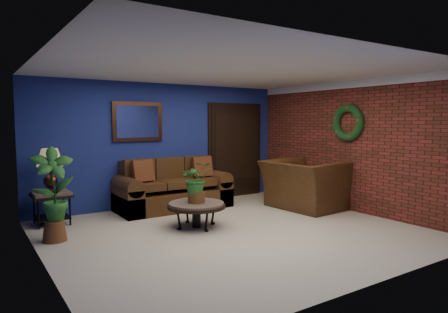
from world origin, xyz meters
TOP-DOWN VIEW (x-y plane):
  - floor at (0.00, 0.00)m, footprint 5.50×5.50m
  - wall_back at (0.00, 2.50)m, footprint 5.50×0.04m
  - wall_left at (-2.75, 0.00)m, footprint 0.04×5.00m
  - wall_right_brick at (2.75, 0.00)m, footprint 0.04×5.00m
  - ceiling at (0.00, 0.00)m, footprint 5.50×5.00m
  - crown_molding at (2.72, 0.00)m, footprint 0.03×5.00m
  - wall_mirror at (-0.60, 2.46)m, footprint 1.02×0.06m
  - closet_door at (1.75, 2.47)m, footprint 1.44×0.06m
  - wreath at (2.69, 0.05)m, footprint 0.16×0.72m
  - sofa at (-0.06, 2.08)m, footprint 2.22×0.96m
  - coffee_table at (-0.36, 0.55)m, footprint 0.95×0.95m
  - end_table at (-2.30, 2.05)m, footprint 0.60×0.60m
  - table_lamp at (-2.30, 2.05)m, footprint 0.42×0.42m
  - side_chair at (0.34, 2.11)m, footprint 0.39×0.39m
  - armchair at (2.15, 0.62)m, footprint 1.36×1.53m
  - coffee_plant at (-0.36, 0.55)m, footprint 0.57×0.52m
  - floor_plant at (2.35, 1.83)m, footprint 0.40×0.35m
  - tall_plant at (-2.45, 1.00)m, footprint 0.62×0.44m

SIDE VIEW (x-z plane):
  - floor at x=0.00m, z-range 0.00..0.00m
  - sofa at x=-0.06m, z-range -0.17..0.83m
  - coffee_table at x=-0.36m, z-range 0.15..0.55m
  - floor_plant at x=2.35m, z-range 0.01..0.81m
  - end_table at x=-2.30m, z-range 0.15..0.70m
  - armchair at x=2.15m, z-range 0.00..0.95m
  - side_chair at x=0.34m, z-range 0.06..0.91m
  - tall_plant at x=-2.45m, z-range 0.05..1.42m
  - coffee_plant at x=-0.36m, z-range 0.44..1.11m
  - table_lamp at x=-2.30m, z-range 0.66..1.35m
  - closet_door at x=1.75m, z-range -0.04..2.14m
  - wall_back at x=0.00m, z-range 0.00..2.50m
  - wall_left at x=-2.75m, z-range 0.00..2.50m
  - wall_right_brick at x=2.75m, z-range 0.00..2.50m
  - wreath at x=2.69m, z-range 1.34..2.06m
  - wall_mirror at x=-0.60m, z-range 1.33..2.10m
  - crown_molding at x=2.72m, z-range 2.36..2.50m
  - ceiling at x=0.00m, z-range 2.49..2.51m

